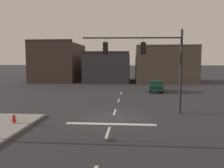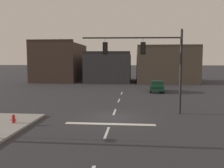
% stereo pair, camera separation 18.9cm
% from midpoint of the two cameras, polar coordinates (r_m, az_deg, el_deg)
% --- Properties ---
extents(ground_plane, '(400.00, 400.00, 0.00)m').
position_cam_midpoint_polar(ground_plane, '(19.21, -0.05, -7.88)').
color(ground_plane, '#2B2B30').
extents(stop_bar_paint, '(6.40, 0.50, 0.01)m').
position_cam_midpoint_polar(stop_bar_paint, '(17.28, -0.62, -9.41)').
color(stop_bar_paint, silver).
rests_on(stop_bar_paint, ground).
extents(lane_centreline, '(0.16, 26.40, 0.01)m').
position_cam_midpoint_polar(lane_centreline, '(21.16, 0.40, -6.61)').
color(lane_centreline, silver).
rests_on(lane_centreline, ground).
extents(signal_mast_near_side, '(8.25, 0.56, 7.06)m').
position_cam_midpoint_polar(signal_mast_near_side, '(20.39, 9.23, 6.25)').
color(signal_mast_near_side, black).
rests_on(signal_mast_near_side, ground).
extents(car_lot_nearside, '(2.19, 4.56, 1.61)m').
position_cam_midpoint_polar(car_lot_nearside, '(34.88, 10.26, -0.43)').
color(car_lot_nearside, '#143D28').
rests_on(car_lot_nearside, ground).
extents(fire_hydrant, '(0.40, 0.30, 0.75)m').
position_cam_midpoint_polar(fire_hydrant, '(18.25, -22.42, -7.98)').
color(fire_hydrant, red).
rests_on(fire_hydrant, ground).
extents(building_row, '(32.92, 13.15, 8.44)m').
position_cam_midpoint_polar(building_row, '(51.36, -0.59, 4.55)').
color(building_row, '#473833').
rests_on(building_row, ground).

